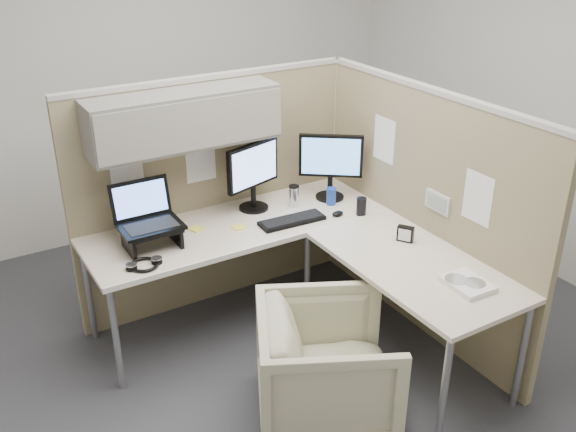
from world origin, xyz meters
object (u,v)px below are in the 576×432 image
desk (302,246)px  keyboard (292,221)px  monitor_left (253,171)px  office_chair (327,361)px

desk → keyboard: (0.08, 0.24, 0.05)m
monitor_left → office_chair: bearing=-117.6°
keyboard → office_chair: bearing=-107.5°
monitor_left → keyboard: (0.11, -0.32, -0.26)m
monitor_left → keyboard: bearing=-87.6°
monitor_left → desk: bearing=-103.6°
desk → monitor_left: size_ratio=4.29×
monitor_left → keyboard: size_ratio=1.06×
desk → office_chair: 0.80m
office_chair → keyboard: (0.34, 0.93, 0.37)m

